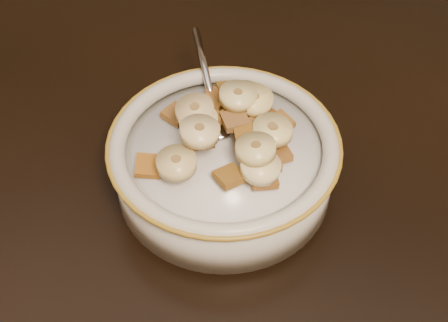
# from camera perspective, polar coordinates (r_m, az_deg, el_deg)

# --- Properties ---
(table) EXTENTS (1.42, 0.93, 0.04)m
(table) POSITION_cam_1_polar(r_m,az_deg,el_deg) (0.60, -19.60, -2.61)
(table) COLOR black
(table) RESTS_ON floor
(cereal_bowl) EXTENTS (0.18, 0.18, 0.04)m
(cereal_bowl) POSITION_cam_1_polar(r_m,az_deg,el_deg) (0.53, -0.00, -0.58)
(cereal_bowl) COLOR beige
(cereal_bowl) RESTS_ON table
(milk) EXTENTS (0.15, 0.15, 0.00)m
(milk) POSITION_cam_1_polar(r_m,az_deg,el_deg) (0.51, -0.00, 1.04)
(milk) COLOR silver
(milk) RESTS_ON cereal_bowl
(spoon) EXTENTS (0.05, 0.05, 0.01)m
(spoon) POSITION_cam_1_polar(r_m,az_deg,el_deg) (0.53, -0.64, 3.65)
(spoon) COLOR #AEB4BB
(spoon) RESTS_ON cereal_bowl
(cereal_square_0) EXTENTS (0.03, 0.03, 0.01)m
(cereal_square_0) POSITION_cam_1_polar(r_m,az_deg,el_deg) (0.49, -6.95, -0.44)
(cereal_square_0) COLOR brown
(cereal_square_0) RESTS_ON milk
(cereal_square_1) EXTENTS (0.03, 0.03, 0.01)m
(cereal_square_1) POSITION_cam_1_polar(r_m,az_deg,el_deg) (0.52, 2.67, 4.39)
(cereal_square_1) COLOR brown
(cereal_square_1) RESTS_ON milk
(cereal_square_2) EXTENTS (0.03, 0.03, 0.01)m
(cereal_square_2) POSITION_cam_1_polar(r_m,az_deg,el_deg) (0.51, -1.22, 3.86)
(cereal_square_2) COLOR olive
(cereal_square_2) RESTS_ON milk
(cereal_square_3) EXTENTS (0.03, 0.03, 0.01)m
(cereal_square_3) POSITION_cam_1_polar(r_m,az_deg,el_deg) (0.51, 2.70, 3.00)
(cereal_square_3) COLOR #925C2A
(cereal_square_3) RESTS_ON milk
(cereal_square_4) EXTENTS (0.03, 0.03, 0.01)m
(cereal_square_4) POSITION_cam_1_polar(r_m,az_deg,el_deg) (0.53, 3.30, 4.26)
(cereal_square_4) COLOR brown
(cereal_square_4) RESTS_ON milk
(cereal_square_5) EXTENTS (0.03, 0.03, 0.01)m
(cereal_square_5) POSITION_cam_1_polar(r_m,az_deg,el_deg) (0.52, 5.06, 3.44)
(cereal_square_5) COLOR olive
(cereal_square_5) RESTS_ON milk
(cereal_square_6) EXTENTS (0.02, 0.02, 0.01)m
(cereal_square_6) POSITION_cam_1_polar(r_m,az_deg,el_deg) (0.53, -1.54, 4.78)
(cereal_square_6) COLOR brown
(cereal_square_6) RESTS_ON milk
(cereal_square_7) EXTENTS (0.03, 0.03, 0.01)m
(cereal_square_7) POSITION_cam_1_polar(r_m,az_deg,el_deg) (0.53, -4.39, 4.30)
(cereal_square_7) COLOR brown
(cereal_square_7) RESTS_ON milk
(cereal_square_8) EXTENTS (0.02, 0.02, 0.01)m
(cereal_square_8) POSITION_cam_1_polar(r_m,az_deg,el_deg) (0.54, -0.71, 5.99)
(cereal_square_8) COLOR brown
(cereal_square_8) RESTS_ON milk
(cereal_square_9) EXTENTS (0.03, 0.03, 0.01)m
(cereal_square_9) POSITION_cam_1_polar(r_m,az_deg,el_deg) (0.50, 1.02, 3.74)
(cereal_square_9) COLOR brown
(cereal_square_9) RESTS_ON milk
(cereal_square_10) EXTENTS (0.03, 0.03, 0.01)m
(cereal_square_10) POSITION_cam_1_polar(r_m,az_deg,el_deg) (0.52, 1.15, 4.44)
(cereal_square_10) COLOR brown
(cereal_square_10) RESTS_ON milk
(cereal_square_11) EXTENTS (0.03, 0.03, 0.01)m
(cereal_square_11) POSITION_cam_1_polar(r_m,az_deg,el_deg) (0.53, -1.65, 4.87)
(cereal_square_11) COLOR #965A22
(cereal_square_11) RESTS_ON milk
(cereal_square_12) EXTENTS (0.02, 0.02, 0.01)m
(cereal_square_12) POSITION_cam_1_polar(r_m,az_deg,el_deg) (0.49, 4.19, 0.00)
(cereal_square_12) COLOR #97632D
(cereal_square_12) RESTS_ON milk
(cereal_square_13) EXTENTS (0.03, 0.03, 0.01)m
(cereal_square_13) POSITION_cam_1_polar(r_m,az_deg,el_deg) (0.50, 4.89, 0.71)
(cereal_square_13) COLOR brown
(cereal_square_13) RESTS_ON milk
(cereal_square_14) EXTENTS (0.03, 0.03, 0.01)m
(cereal_square_14) POSITION_cam_1_polar(r_m,az_deg,el_deg) (0.49, 2.17, 2.30)
(cereal_square_14) COLOR brown
(cereal_square_14) RESTS_ON milk
(cereal_square_15) EXTENTS (0.03, 0.03, 0.01)m
(cereal_square_15) POSITION_cam_1_polar(r_m,az_deg,el_deg) (0.53, 2.23, 4.67)
(cereal_square_15) COLOR brown
(cereal_square_15) RESTS_ON milk
(cereal_square_16) EXTENTS (0.03, 0.03, 0.01)m
(cereal_square_16) POSITION_cam_1_polar(r_m,az_deg,el_deg) (0.48, 3.67, -1.55)
(cereal_square_16) COLOR brown
(cereal_square_16) RESTS_ON milk
(cereal_square_17) EXTENTS (0.03, 0.03, 0.01)m
(cereal_square_17) POSITION_cam_1_polar(r_m,az_deg,el_deg) (0.48, 0.53, -1.41)
(cereal_square_17) COLOR brown
(cereal_square_17) RESTS_ON milk
(cereal_square_18) EXTENTS (0.03, 0.03, 0.01)m
(cereal_square_18) POSITION_cam_1_polar(r_m,az_deg,el_deg) (0.49, -2.13, 2.17)
(cereal_square_18) COLOR brown
(cereal_square_18) RESTS_ON milk
(cereal_square_19) EXTENTS (0.03, 0.03, 0.01)m
(cereal_square_19) POSITION_cam_1_polar(r_m,az_deg,el_deg) (0.55, 0.49, 6.43)
(cereal_square_19) COLOR brown
(cereal_square_19) RESTS_ON milk
(cereal_square_20) EXTENTS (0.03, 0.03, 0.01)m
(cereal_square_20) POSITION_cam_1_polar(r_m,az_deg,el_deg) (0.54, 1.92, 5.64)
(cereal_square_20) COLOR brown
(cereal_square_20) RESTS_ON milk
(banana_slice_0) EXTENTS (0.04, 0.04, 0.01)m
(banana_slice_0) POSITION_cam_1_polar(r_m,az_deg,el_deg) (0.50, 4.51, 2.70)
(banana_slice_0) COLOR #E5D788
(banana_slice_0) RESTS_ON milk
(banana_slice_1) EXTENTS (0.04, 0.04, 0.01)m
(banana_slice_1) POSITION_cam_1_polar(r_m,az_deg,el_deg) (0.52, 2.43, 5.74)
(banana_slice_1) COLOR #F5E291
(banana_slice_1) RESTS_ON milk
(banana_slice_2) EXTENTS (0.04, 0.04, 0.01)m
(banana_slice_2) POSITION_cam_1_polar(r_m,az_deg,el_deg) (0.48, -2.23, 2.71)
(banana_slice_2) COLOR #FEE3A2
(banana_slice_2) RESTS_ON milk
(banana_slice_3) EXTENTS (0.04, 0.04, 0.01)m
(banana_slice_3) POSITION_cam_1_polar(r_m,az_deg,el_deg) (0.50, 4.40, 2.83)
(banana_slice_3) COLOR #EADB8B
(banana_slice_3) RESTS_ON milk
(banana_slice_4) EXTENTS (0.04, 0.04, 0.01)m
(banana_slice_4) POSITION_cam_1_polar(r_m,az_deg,el_deg) (0.52, 2.04, 5.90)
(banana_slice_4) COLOR #CEB987
(banana_slice_4) RESTS_ON milk
(banana_slice_5) EXTENTS (0.04, 0.04, 0.01)m
(banana_slice_5) POSITION_cam_1_polar(r_m,az_deg,el_deg) (0.51, 1.28, 5.96)
(banana_slice_5) COLOR #FCEC9F
(banana_slice_5) RESTS_ON milk
(banana_slice_6) EXTENTS (0.04, 0.04, 0.01)m
(banana_slice_6) POSITION_cam_1_polar(r_m,az_deg,el_deg) (0.47, 3.35, -0.54)
(banana_slice_6) COLOR #FFE3AC
(banana_slice_6) RESTS_ON milk
(banana_slice_7) EXTENTS (0.04, 0.04, 0.01)m
(banana_slice_7) POSITION_cam_1_polar(r_m,az_deg,el_deg) (0.52, 2.81, 5.54)
(banana_slice_7) COLOR #CEC068
(banana_slice_7) RESTS_ON milk
(banana_slice_8) EXTENTS (0.04, 0.04, 0.01)m
(banana_slice_8) POSITION_cam_1_polar(r_m,az_deg,el_deg) (0.47, 2.92, 1.10)
(banana_slice_8) COLOR beige
(banana_slice_8) RESTS_ON milk
(banana_slice_9) EXTENTS (0.04, 0.04, 0.01)m
(banana_slice_9) POSITION_cam_1_polar(r_m,az_deg,el_deg) (0.49, -2.35, 3.66)
(banana_slice_9) COLOR beige
(banana_slice_9) RESTS_ON milk
(banana_slice_10) EXTENTS (0.04, 0.04, 0.01)m
(banana_slice_10) POSITION_cam_1_polar(r_m,az_deg,el_deg) (0.47, -4.37, -0.19)
(banana_slice_10) COLOR #D3BF85
(banana_slice_10) RESTS_ON milk
(banana_slice_11) EXTENTS (0.04, 0.04, 0.02)m
(banana_slice_11) POSITION_cam_1_polar(r_m,az_deg,el_deg) (0.50, -2.67, 4.60)
(banana_slice_11) COLOR #D3BD84
(banana_slice_11) RESTS_ON milk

